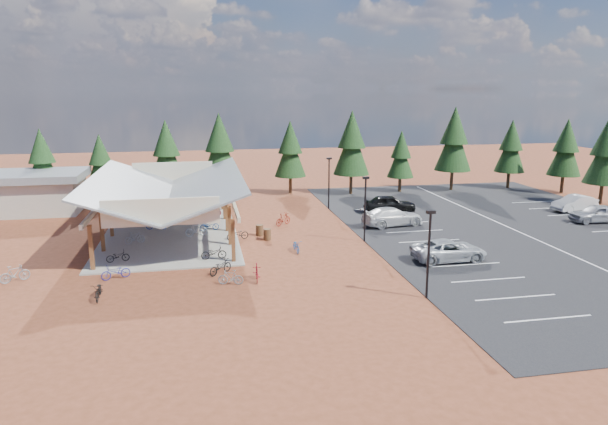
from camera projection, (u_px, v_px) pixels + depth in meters
The scene contains 43 objects.
ground at pixel (307, 252), 39.61m from camera, with size 140.00×140.00×0.00m, color #602E19.
asphalt_lot at pixel (514, 230), 45.90m from camera, with size 27.00×44.00×0.04m, color black.
concrete_pad at pixel (171, 234), 44.46m from camera, with size 10.60×18.60×0.10m, color gray.
bike_pavilion at pixel (168, 189), 43.61m from camera, with size 11.65×19.40×4.97m.
outbuilding at pixel (25, 192), 51.96m from camera, with size 11.00×7.00×3.90m.
lamp_post_0 at pixel (429, 248), 30.30m from camera, with size 0.50×0.25×5.14m.
lamp_post_1 at pixel (365, 204), 41.79m from camera, with size 0.50×0.25×5.14m.
lamp_post_2 at pixel (329, 179), 53.28m from camera, with size 0.50×0.25×5.14m.
trash_bin_0 at pixel (259, 230), 44.05m from camera, with size 0.60×0.60×0.90m, color #4C311B.
trash_bin_1 at pixel (267, 234), 42.76m from camera, with size 0.60×0.60×0.90m, color #4C311B.
pine_0 at pixel (42, 159), 54.59m from camera, with size 3.37×3.37×7.84m.
pine_1 at pixel (101, 161), 56.22m from camera, with size 3.07×3.07×7.16m.
pine_2 at pixel (166, 151), 57.08m from camera, with size 3.67×3.67×8.56m.
pine_3 at pixel (220, 147), 57.50m from camera, with size 3.98×3.98×9.27m.
pine_4 at pixel (290, 149), 60.75m from camera, with size 3.55×3.55×8.26m.
pine_5 at pixel (352, 143), 60.31m from camera, with size 4.04×4.04×9.40m.
pine_6 at pixel (401, 155), 62.00m from camera, with size 3.04×3.04×7.09m.
pine_7 at pixel (454, 139), 62.68m from camera, with size 4.18×4.18×9.75m.
pine_8 at pixel (511, 147), 64.19m from camera, with size 3.51×3.51×8.19m.
pine_12 at pixel (606, 151), 54.84m from camera, with size 3.90×3.90×9.08m.
pine_13 at pixel (566, 148), 61.04m from camera, with size 3.64×3.64×8.49m.
bike_0 at pixel (118, 256), 37.03m from camera, with size 0.53×1.53×0.80m, color black.
bike_1 at pixel (135, 238), 41.39m from camera, with size 0.44×1.55×0.93m, color gray.
bike_2 at pixel (156, 224), 45.52m from camera, with size 0.61×1.76×0.92m, color navy.
bike_3 at pixel (163, 211), 50.24m from camera, with size 0.48×1.69×1.01m, color maroon.
bike_4 at pixel (214, 253), 37.60m from camera, with size 0.61×1.75×0.92m, color black.
bike_5 at pixel (196, 230), 43.48m from camera, with size 0.51×1.80×1.08m, color #9FA3A8.
bike_6 at pixel (209, 225), 45.29m from camera, with size 0.57×1.63×0.85m, color navy.
bike_7 at pixel (211, 211), 49.88m from camera, with size 0.51×1.81×1.09m, color maroon.
bike_8 at pixel (99, 291), 30.73m from camera, with size 0.66×1.90×1.00m, color black.
bike_9 at pixel (15, 274), 33.40m from camera, with size 0.50×1.78×1.07m, color gray.
bike_10 at pixel (116, 272), 33.94m from camera, with size 0.63×1.81×0.95m, color navy.
bike_11 at pixel (257, 272), 33.68m from camera, with size 0.50×1.76×1.06m, color maroon.
bike_12 at pixel (220, 267), 34.89m from camera, with size 0.65×1.88×0.99m, color black.
bike_13 at pixel (231, 277), 32.97m from camera, with size 0.44×1.56×0.94m, color gray.
bike_14 at pixel (296, 246), 39.69m from camera, with size 0.60×1.71×0.90m, color #134A9F.
bike_15 at pixel (283, 219), 47.34m from camera, with size 0.52×1.84×1.11m, color maroon.
bike_16 at pixel (238, 234), 42.75m from camera, with size 0.63×1.82×0.96m, color black.
car_2 at pixel (449, 250), 37.51m from camera, with size 2.41×5.22×1.45m, color #ABB0B4.
car_3 at pixel (392, 216), 47.10m from camera, with size 2.22×5.47×1.59m, color silver.
car_4 at pixel (390, 204), 52.18m from camera, with size 1.97×4.91×1.67m, color black.
car_8 at pixel (597, 213), 48.25m from camera, with size 1.88×4.66×1.59m, color #999AA0.
car_9 at pixel (575, 203), 52.74m from camera, with size 1.62×4.65×1.53m, color silver.
Camera 1 is at (-7.39, -37.24, 11.68)m, focal length 32.00 mm.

